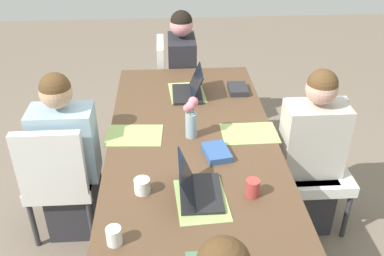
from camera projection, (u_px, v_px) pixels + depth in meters
name	position (u px, v px, depth m)	size (l,w,h in m)	color
ground_plane	(192.00, 221.00, 3.18)	(10.00, 10.00, 0.00)	#756656
dining_table	(192.00, 144.00, 2.82)	(2.13, 1.07, 0.75)	brown
chair_head_left_left_near	(174.00, 82.00, 4.06)	(0.44, 0.44, 0.90)	silver
person_head_left_left_near	(182.00, 82.00, 3.99)	(0.40, 0.36, 1.19)	#2D2D33
chair_near_left_mid	(58.00, 176.00, 2.83)	(0.44, 0.44, 0.90)	silver
person_near_left_mid	(69.00, 165.00, 2.88)	(0.36, 0.40, 1.19)	#2D2D33
chair_far_right_near	(314.00, 157.00, 3.01)	(0.44, 0.44, 0.90)	silver
person_far_right_near	(309.00, 161.00, 2.93)	(0.36, 0.40, 1.19)	#2D2D33
flower_vase	(191.00, 117.00, 2.70)	(0.10, 0.09, 0.28)	#8EA8B7
placemat_head_left_left_near	(186.00, 93.00, 3.30)	(0.36, 0.26, 0.00)	#9EBC66
placemat_near_left_mid	(134.00, 135.00, 2.78)	(0.36, 0.26, 0.00)	#9EBC66
placemat_head_right_left_far	(202.00, 200.00, 2.24)	(0.36, 0.26, 0.00)	#9EBC66
placemat_far_right_near	(249.00, 133.00, 2.80)	(0.36, 0.26, 0.00)	#9EBC66
laptop_head_right_left_far	(196.00, 189.00, 2.25)	(0.32, 0.22, 0.20)	black
laptop_head_left_left_near	(190.00, 90.00, 3.24)	(0.32, 0.22, 0.20)	black
coffee_mug_near_left	(114.00, 236.00, 1.96)	(0.07, 0.07, 0.09)	white
coffee_mug_near_right	(142.00, 186.00, 2.28)	(0.09, 0.09, 0.08)	white
coffee_mug_centre_left	(253.00, 188.00, 2.25)	(0.08, 0.08, 0.10)	#AD3D38
book_red_cover	(238.00, 89.00, 3.31)	(0.20, 0.14, 0.04)	#28282D
book_blue_cover	(217.00, 152.00, 2.58)	(0.20, 0.14, 0.04)	#335693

